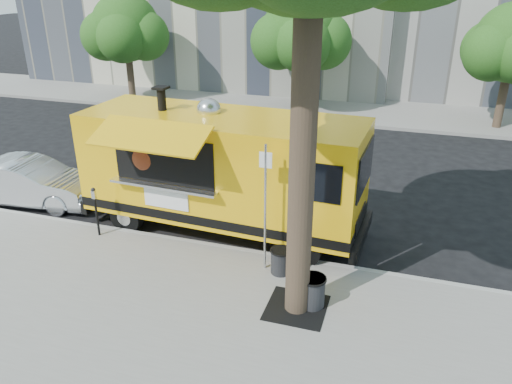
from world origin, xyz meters
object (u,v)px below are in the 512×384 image
food_truck (221,169)px  trash_bin_right (312,291)px  parking_meter (95,206)px  trash_bin_left (281,260)px  far_tree_a (126,28)px  far_tree_b (301,32)px  sedan (30,182)px  sign_post (265,201)px

food_truck → trash_bin_right: 4.30m
parking_meter → trash_bin_left: 4.98m
far_tree_a → parking_meter: far_tree_a is taller
far_tree_b → trash_bin_right: bearing=-75.8°
food_truck → sedan: 6.15m
parking_meter → trash_bin_left: bearing=-3.2°
sedan → trash_bin_left: sedan is taller
far_tree_b → parking_meter: 14.48m
far_tree_a → food_truck: (9.85, -12.13, -2.02)m
sedan → trash_bin_left: size_ratio=7.07×
far_tree_b → sign_post: size_ratio=1.83×
food_truck → trash_bin_right: size_ratio=11.47×
far_tree_b → parking_meter: bearing=-98.1°
trash_bin_right → food_truck: bearing=137.4°
sign_post → trash_bin_right: size_ratio=4.50×
far_tree_a → far_tree_b: 9.01m
trash_bin_left → trash_bin_right: trash_bin_right is taller
sedan → trash_bin_right: 9.46m
far_tree_b → trash_bin_left: size_ratio=9.35×
food_truck → sedan: (-6.06, -0.17, -1.07)m
sedan → sign_post: bearing=-107.4°
trash_bin_left → sedan: bearing=168.7°
sign_post → trash_bin_right: (1.33, -1.07, -1.34)m
sign_post → food_truck: bearing=134.7°
sedan → trash_bin_right: (9.09, -2.62, -0.18)m
far_tree_b → sedan: size_ratio=1.32×
trash_bin_right → trash_bin_left: bearing=133.1°
trash_bin_right → far_tree_a: bearing=130.8°
sedan → trash_bin_right: size_ratio=6.24×
food_truck → far_tree_a: bearing=132.0°
sedan → trash_bin_left: bearing=-107.4°
far_tree_b → trash_bin_right: far_tree_b is taller
food_truck → sedan: food_truck is taller
sign_post → far_tree_a: bearing=129.8°
trash_bin_left → trash_bin_right: size_ratio=0.88×
far_tree_b → trash_bin_left: bearing=-78.4°
sign_post → parking_meter: (-4.55, 0.20, -0.87)m
far_tree_a → parking_meter: size_ratio=4.01×
far_tree_a → sign_post: 18.14m
sign_post → trash_bin_right: sign_post is taller
far_tree_a → sedan: far_tree_a is taller
food_truck → trash_bin_left: 3.05m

